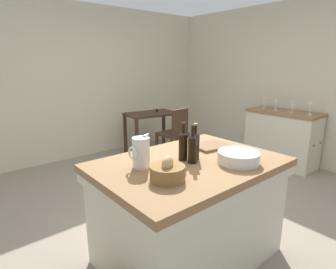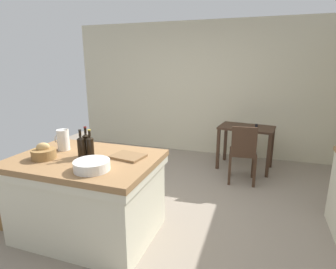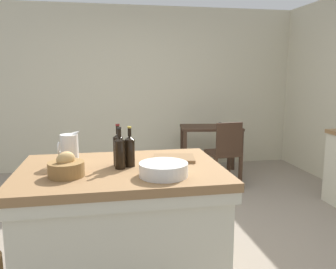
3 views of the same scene
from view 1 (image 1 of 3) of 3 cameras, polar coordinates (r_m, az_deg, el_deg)
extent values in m
plane|color=gray|center=(3.31, 2.85, -15.07)|extent=(6.76, 6.76, 0.00)
cube|color=beige|center=(5.10, -17.50, 10.17)|extent=(5.32, 0.12, 2.60)
cube|color=beige|center=(5.03, 25.69, 9.37)|extent=(0.12, 5.20, 2.60)
cube|color=olive|center=(2.23, 4.45, -6.24)|extent=(1.47, 1.04, 0.06)
cube|color=beige|center=(2.25, 4.41, -7.90)|extent=(1.45, 1.02, 0.08)
cube|color=beige|center=(2.42, 4.24, -15.98)|extent=(1.39, 0.96, 0.81)
cube|color=olive|center=(4.80, 22.84, 4.23)|extent=(0.52, 1.12, 0.04)
cube|color=beige|center=(4.89, 22.33, -0.89)|extent=(0.49, 1.09, 0.84)
sphere|color=brown|center=(4.55, 27.89, -2.04)|extent=(0.03, 0.03, 0.03)
sphere|color=brown|center=(4.77, 28.98, -1.50)|extent=(0.03, 0.03, 0.03)
cube|color=#3D281C|center=(5.04, -3.51, 4.30)|extent=(0.97, 0.68, 0.04)
cube|color=#3D281C|center=(4.73, -6.42, -1.16)|extent=(0.06, 0.06, 0.72)
cube|color=#3D281C|center=(5.13, 1.94, 0.18)|extent=(0.06, 0.06, 0.72)
cube|color=#3D281C|center=(5.16, -8.81, 0.10)|extent=(0.06, 0.06, 0.72)
cube|color=#3D281C|center=(5.53, -0.91, 1.25)|extent=(0.06, 0.06, 0.72)
cylinder|color=black|center=(5.15, -2.32, 5.02)|extent=(0.04, 0.04, 0.05)
cube|color=#3D281C|center=(4.63, 0.83, 0.13)|extent=(0.43, 0.43, 0.04)
cube|color=#3D281C|center=(4.46, 2.50, 2.61)|extent=(0.36, 0.06, 0.42)
cube|color=#3D281C|center=(4.95, 0.78, -1.94)|extent=(0.04, 0.04, 0.46)
cube|color=#3D281C|center=(4.71, -2.29, -2.82)|extent=(0.04, 0.04, 0.46)
cube|color=#3D281C|center=(4.71, 3.92, -2.81)|extent=(0.04, 0.04, 0.46)
cube|color=#3D281C|center=(4.46, 0.86, -3.80)|extent=(0.04, 0.04, 0.46)
cylinder|color=silver|center=(2.06, -5.59, -3.74)|extent=(0.13, 0.13, 0.23)
cone|color=silver|center=(2.06, -4.33, -0.11)|extent=(0.07, 0.04, 0.06)
torus|color=silver|center=(2.02, -7.36, -3.85)|extent=(0.02, 0.10, 0.10)
cylinder|color=silver|center=(2.23, 14.34, -4.58)|extent=(0.33, 0.33, 0.09)
cylinder|color=olive|center=(1.86, -0.10, -7.92)|extent=(0.24, 0.24, 0.10)
ellipsoid|color=tan|center=(1.83, -0.10, -5.91)|extent=(0.15, 0.13, 0.10)
cube|color=brown|center=(2.60, 8.95, -2.34)|extent=(0.36, 0.29, 0.02)
cylinder|color=black|center=(2.24, 5.57, -2.62)|extent=(0.07, 0.07, 0.20)
cone|color=black|center=(2.21, 5.65, 0.18)|extent=(0.07, 0.07, 0.02)
cylinder|color=black|center=(2.19, 5.68, 1.38)|extent=(0.03, 0.03, 0.07)
cylinder|color=#B29933|center=(2.19, 5.70, 2.13)|extent=(0.03, 0.03, 0.01)
cylinder|color=black|center=(2.21, 3.13, -2.63)|extent=(0.07, 0.07, 0.21)
cone|color=black|center=(2.18, 3.18, 0.33)|extent=(0.07, 0.07, 0.02)
cylinder|color=black|center=(2.17, 3.19, 1.59)|extent=(0.03, 0.03, 0.07)
cylinder|color=maroon|center=(2.16, 3.21, 2.40)|extent=(0.03, 0.03, 0.01)
cylinder|color=black|center=(2.15, 5.08, -3.25)|extent=(0.07, 0.07, 0.21)
cone|color=black|center=(2.12, 5.15, -0.30)|extent=(0.07, 0.07, 0.02)
cylinder|color=black|center=(2.11, 5.18, 0.97)|extent=(0.03, 0.03, 0.07)
cylinder|color=black|center=(2.10, 5.20, 1.77)|extent=(0.03, 0.03, 0.01)
cylinder|color=white|center=(4.60, 27.18, 3.66)|extent=(0.06, 0.06, 0.00)
cylinder|color=white|center=(4.60, 27.24, 4.14)|extent=(0.01, 0.01, 0.07)
cone|color=white|center=(4.59, 27.37, 5.27)|extent=(0.07, 0.07, 0.11)
cylinder|color=white|center=(4.70, 24.16, 4.19)|extent=(0.06, 0.06, 0.00)
cylinder|color=white|center=(4.69, 24.21, 4.64)|extent=(0.01, 0.01, 0.07)
cone|color=white|center=(4.68, 24.32, 5.69)|extent=(0.07, 0.07, 0.10)
cylinder|color=white|center=(4.81, 21.28, 4.69)|extent=(0.06, 0.06, 0.00)
cylinder|color=white|center=(4.81, 21.32, 5.11)|extent=(0.01, 0.01, 0.07)
cone|color=white|center=(4.79, 21.41, 6.09)|extent=(0.07, 0.07, 0.10)
cylinder|color=white|center=(5.01, 19.21, 5.23)|extent=(0.06, 0.06, 0.00)
cylinder|color=white|center=(5.01, 19.24, 5.64)|extent=(0.01, 0.01, 0.07)
cone|color=white|center=(5.00, 19.32, 6.58)|extent=(0.07, 0.07, 0.10)
camera|label=2|loc=(3.20, 64.77, 9.55)|focal=29.01mm
camera|label=3|loc=(1.67, 84.67, -1.75)|focal=36.75mm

